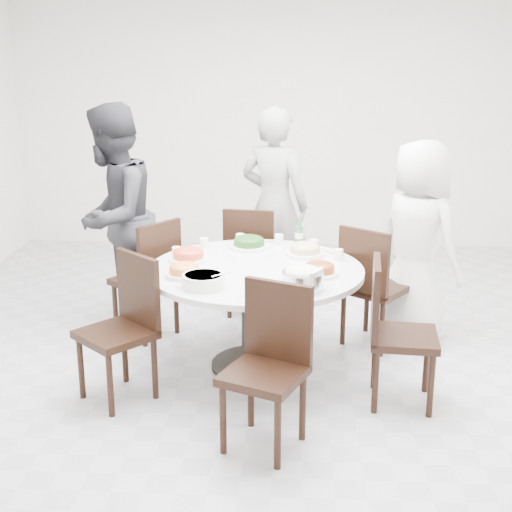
{
  "coord_description": "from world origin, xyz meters",
  "views": [
    {
      "loc": [
        0.08,
        -4.99,
        2.25
      ],
      "look_at": [
        -0.15,
        -0.25,
        0.82
      ],
      "focal_mm": 50.0,
      "sensor_mm": 36.0,
      "label": 1
    }
  ],
  "objects_px": {
    "soup_bowl": "(203,281)",
    "beverage_bottle": "(299,233)",
    "diner_middle": "(274,205)",
    "chair_se": "(404,334)",
    "chair_sw": "(116,331)",
    "rice_bowl": "(303,281)",
    "diner_right": "(418,241)",
    "chair_n": "(253,259)",
    "chair_s": "(264,371)",
    "diner_left": "(113,218)",
    "dining_table": "(256,318)",
    "chair_ne": "(375,285)",
    "chair_nw": "(144,278)"
  },
  "relations": [
    {
      "from": "chair_nw",
      "to": "diner_middle",
      "type": "height_order",
      "value": "diner_middle"
    },
    {
      "from": "chair_nw",
      "to": "rice_bowl",
      "type": "xyz_separation_m",
      "value": [
        1.22,
        -0.99,
        0.33
      ]
    },
    {
      "from": "diner_right",
      "to": "beverage_bottle",
      "type": "xyz_separation_m",
      "value": [
        -0.92,
        -0.09,
        0.08
      ]
    },
    {
      "from": "diner_right",
      "to": "beverage_bottle",
      "type": "height_order",
      "value": "diner_right"
    },
    {
      "from": "diner_middle",
      "to": "rice_bowl",
      "type": "distance_m",
      "value": 1.93
    },
    {
      "from": "dining_table",
      "to": "chair_se",
      "type": "height_order",
      "value": "chair_se"
    },
    {
      "from": "chair_sw",
      "to": "rice_bowl",
      "type": "relative_size",
      "value": 3.58
    },
    {
      "from": "diner_right",
      "to": "diner_middle",
      "type": "bearing_deg",
      "value": 14.08
    },
    {
      "from": "diner_right",
      "to": "rice_bowl",
      "type": "distance_m",
      "value": 1.39
    },
    {
      "from": "diner_middle",
      "to": "beverage_bottle",
      "type": "xyz_separation_m",
      "value": [
        0.21,
        -0.94,
        -0.01
      ]
    },
    {
      "from": "chair_s",
      "to": "chair_se",
      "type": "distance_m",
      "value": 1.04
    },
    {
      "from": "chair_se",
      "to": "rice_bowl",
      "type": "bearing_deg",
      "value": 91.34
    },
    {
      "from": "diner_right",
      "to": "diner_left",
      "type": "bearing_deg",
      "value": 47.97
    },
    {
      "from": "beverage_bottle",
      "to": "chair_s",
      "type": "bearing_deg",
      "value": -97.31
    },
    {
      "from": "chair_ne",
      "to": "diner_left",
      "type": "relative_size",
      "value": 0.53
    },
    {
      "from": "chair_sw",
      "to": "chair_s",
      "type": "distance_m",
      "value": 1.11
    },
    {
      "from": "chair_se",
      "to": "beverage_bottle",
      "type": "relative_size",
      "value": 4.48
    },
    {
      "from": "chair_s",
      "to": "chair_se",
      "type": "relative_size",
      "value": 1.0
    },
    {
      "from": "chair_nw",
      "to": "diner_right",
      "type": "relative_size",
      "value": 0.61
    },
    {
      "from": "diner_middle",
      "to": "rice_bowl",
      "type": "bearing_deg",
      "value": 120.75
    },
    {
      "from": "rice_bowl",
      "to": "soup_bowl",
      "type": "height_order",
      "value": "rice_bowl"
    },
    {
      "from": "soup_bowl",
      "to": "chair_se",
      "type": "bearing_deg",
      "value": -2.5
    },
    {
      "from": "chair_sw",
      "to": "soup_bowl",
      "type": "bearing_deg",
      "value": 52.42
    },
    {
      "from": "chair_se",
      "to": "chair_n",
      "type": "bearing_deg",
      "value": 39.11
    },
    {
      "from": "chair_se",
      "to": "beverage_bottle",
      "type": "distance_m",
      "value": 1.28
    },
    {
      "from": "chair_nw",
      "to": "rice_bowl",
      "type": "distance_m",
      "value": 1.61
    },
    {
      "from": "chair_nw",
      "to": "chair_s",
      "type": "bearing_deg",
      "value": 68.98
    },
    {
      "from": "diner_middle",
      "to": "chair_se",
      "type": "bearing_deg",
      "value": 138.01
    },
    {
      "from": "chair_se",
      "to": "diner_right",
      "type": "xyz_separation_m",
      "value": [
        0.25,
        1.11,
        0.31
      ]
    },
    {
      "from": "dining_table",
      "to": "chair_se",
      "type": "relative_size",
      "value": 1.58
    },
    {
      "from": "chair_se",
      "to": "diner_right",
      "type": "bearing_deg",
      "value": -7.28
    },
    {
      "from": "dining_table",
      "to": "diner_middle",
      "type": "distance_m",
      "value": 1.57
    },
    {
      "from": "chair_ne",
      "to": "chair_nw",
      "type": "distance_m",
      "value": 1.8
    },
    {
      "from": "chair_n",
      "to": "chair_s",
      "type": "height_order",
      "value": "same"
    },
    {
      "from": "soup_bowl",
      "to": "beverage_bottle",
      "type": "distance_m",
      "value": 1.15
    },
    {
      "from": "chair_se",
      "to": "diner_left",
      "type": "xyz_separation_m",
      "value": [
        -2.14,
        1.24,
        0.43
      ]
    },
    {
      "from": "chair_n",
      "to": "chair_se",
      "type": "distance_m",
      "value": 1.89
    },
    {
      "from": "chair_sw",
      "to": "diner_right",
      "type": "height_order",
      "value": "diner_right"
    },
    {
      "from": "dining_table",
      "to": "chair_n",
      "type": "xyz_separation_m",
      "value": [
        -0.08,
        1.09,
        0.1
      ]
    },
    {
      "from": "dining_table",
      "to": "chair_sw",
      "type": "distance_m",
      "value": 1.02
    },
    {
      "from": "chair_ne",
      "to": "chair_nw",
      "type": "bearing_deg",
      "value": 34.29
    },
    {
      "from": "chair_ne",
      "to": "chair_sw",
      "type": "relative_size",
      "value": 1.0
    },
    {
      "from": "diner_left",
      "to": "soup_bowl",
      "type": "xyz_separation_m",
      "value": [
        0.87,
        -1.19,
        -0.11
      ]
    },
    {
      "from": "dining_table",
      "to": "soup_bowl",
      "type": "relative_size",
      "value": 5.51
    },
    {
      "from": "diner_middle",
      "to": "beverage_bottle",
      "type": "height_order",
      "value": "diner_middle"
    },
    {
      "from": "chair_s",
      "to": "beverage_bottle",
      "type": "bearing_deg",
      "value": 106.92
    },
    {
      "from": "diner_left",
      "to": "beverage_bottle",
      "type": "bearing_deg",
      "value": 91.33
    },
    {
      "from": "chair_se",
      "to": "diner_middle",
      "type": "relative_size",
      "value": 0.55
    },
    {
      "from": "diner_right",
      "to": "rice_bowl",
      "type": "relative_size",
      "value": 5.88
    },
    {
      "from": "chair_n",
      "to": "chair_s",
      "type": "xyz_separation_m",
      "value": [
        0.18,
        -2.15,
        0.0
      ]
    }
  ]
}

